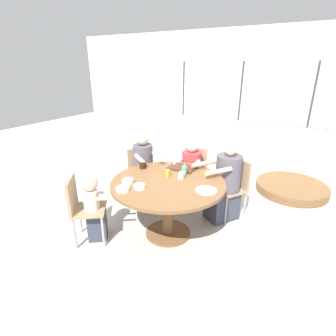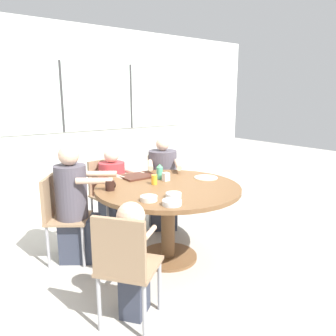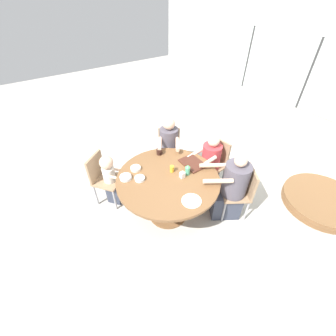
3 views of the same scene
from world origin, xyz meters
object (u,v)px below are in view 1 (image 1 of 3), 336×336
(coffee_mug, at_px, (143,165))
(folded_table_stack, at_px, (291,188))
(chair_for_toddler, at_px, (81,204))
(juice_glass, at_px, (168,173))
(person_toddler, at_px, (94,208))
(chair_for_man_blue_shirt, at_px, (194,170))
(sippy_cup, at_px, (184,170))
(person_man_blue_shirt, at_px, (190,177))
(bowl_white_shallow, at_px, (123,189))
(chair_for_man_teal_shirt, at_px, (235,183))
(person_man_teal_shirt, at_px, (225,187))
(milk_carton_small, at_px, (181,175))
(chair_for_woman_green_shirt, at_px, (141,170))
(bowl_fruit, at_px, (140,187))
(bowl_cereal, at_px, (128,181))
(person_woman_green_shirt, at_px, (144,173))

(coffee_mug, xyz_separation_m, folded_table_stack, (1.80, 2.01, -0.75))
(chair_for_toddler, bearing_deg, juice_glass, 97.57)
(person_toddler, height_order, coffee_mug, person_toddler)
(chair_for_man_blue_shirt, distance_m, sippy_cup, 0.91)
(person_man_blue_shirt, height_order, juice_glass, person_man_blue_shirt)
(person_toddler, height_order, bowl_white_shallow, person_toddler)
(person_toddler, xyz_separation_m, bowl_white_shallow, (0.42, 0.08, 0.33))
(chair_for_man_blue_shirt, distance_m, chair_for_man_teal_shirt, 0.75)
(person_man_teal_shirt, xyz_separation_m, folded_table_stack, (0.78, 1.44, -0.43))
(chair_for_man_teal_shirt, relative_size, person_man_teal_shirt, 0.77)
(juice_glass, height_order, folded_table_stack, juice_glass)
(milk_carton_small, bearing_deg, chair_for_man_blue_shirt, 105.19)
(chair_for_woman_green_shirt, bearing_deg, folded_table_stack, 161.61)
(chair_for_toddler, distance_m, sippy_cup, 1.37)
(person_man_teal_shirt, relative_size, bowl_fruit, 8.30)
(chair_for_man_teal_shirt, relative_size, sippy_cup, 5.37)
(person_man_teal_shirt, bearing_deg, person_toddler, 79.81)
(folded_table_stack, bearing_deg, bowl_cereal, -124.05)
(person_man_teal_shirt, distance_m, person_toddler, 1.83)
(person_woman_green_shirt, distance_m, person_toddler, 1.10)
(person_woman_green_shirt, xyz_separation_m, bowl_white_shallow, (0.43, -1.02, 0.26))
(chair_for_man_blue_shirt, bearing_deg, chair_for_man_teal_shirt, 159.82)
(chair_for_toddler, height_order, juice_glass, same)
(sippy_cup, relative_size, milk_carton_small, 1.89)
(chair_for_toddler, xyz_separation_m, bowl_white_shallow, (0.55, 0.17, 0.27))
(chair_for_man_teal_shirt, height_order, person_man_blue_shirt, person_man_blue_shirt)
(milk_carton_small, xyz_separation_m, folded_table_stack, (1.17, 2.04, -0.74))
(juice_glass, bearing_deg, person_man_blue_shirt, 93.23)
(chair_for_man_teal_shirt, distance_m, person_man_teal_shirt, 0.17)
(chair_for_toddler, distance_m, bowl_fruit, 0.80)
(chair_for_woman_green_shirt, distance_m, bowl_fruit, 1.22)
(person_man_teal_shirt, bearing_deg, chair_for_toddler, 79.04)
(chair_for_man_teal_shirt, xyz_separation_m, person_man_teal_shirt, (-0.09, -0.14, -0.02))
(person_woman_green_shirt, relative_size, coffee_mug, 12.43)
(chair_for_man_teal_shirt, xyz_separation_m, person_man_blue_shirt, (-0.71, -0.01, -0.05))
(person_man_teal_shirt, height_order, folded_table_stack, person_man_teal_shirt)
(sippy_cup, distance_m, bowl_fruit, 0.67)
(chair_for_man_blue_shirt, xyz_separation_m, juice_glass, (0.07, -0.96, 0.30))
(person_man_blue_shirt, distance_m, person_toddler, 1.60)
(bowl_white_shallow, relative_size, folded_table_stack, 0.13)
(person_toddler, bearing_deg, chair_for_woman_green_shirt, 149.54)
(person_woman_green_shirt, distance_m, person_man_blue_shirt, 0.74)
(bowl_cereal, distance_m, bowl_fruit, 0.23)
(chair_for_man_teal_shirt, relative_size, folded_table_stack, 0.71)
(chair_for_man_blue_shirt, relative_size, chair_for_toddler, 1.00)
(chair_for_woman_green_shirt, height_order, juice_glass, same)
(juice_glass, relative_size, folded_table_stack, 0.08)
(bowl_cereal, bearing_deg, folded_table_stack, 55.95)
(folded_table_stack, bearing_deg, chair_for_woman_green_shirt, -143.83)
(person_man_blue_shirt, bearing_deg, chair_for_toddler, 56.93)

